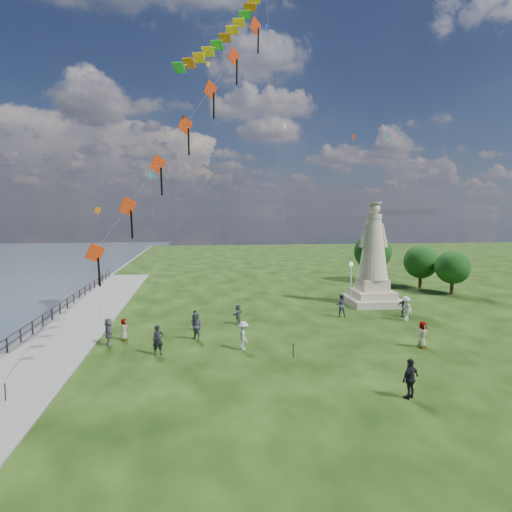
{
  "coord_description": "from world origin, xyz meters",
  "views": [
    {
      "loc": [
        -4.92,
        -20.62,
        8.45
      ],
      "look_at": [
        -1.0,
        8.0,
        5.5
      ],
      "focal_mm": 30.0,
      "sensor_mm": 36.0,
      "label": 1
    }
  ],
  "objects": [
    {
      "name": "person_10",
      "position": [
        -9.85,
        8.02,
        0.74
      ],
      "size": [
        0.55,
        0.78,
        1.47
      ],
      "primitive_type": "imported",
      "rotation": [
        0.0,
        0.0,
        1.41
      ],
      "color": "#595960",
      "rests_on": "ground"
    },
    {
      "name": "person_2",
      "position": [
        -2.19,
        4.99,
        0.88
      ],
      "size": [
        0.77,
        1.22,
        1.75
      ],
      "primitive_type": "imported",
      "rotation": [
        0.0,
        0.0,
        1.75
      ],
      "color": "silver",
      "rests_on": "ground"
    },
    {
      "name": "person_11",
      "position": [
        -1.97,
        11.11,
        0.76
      ],
      "size": [
        1.34,
        1.5,
        1.53
      ],
      "primitive_type": "imported",
      "rotation": [
        0.0,
        0.0,
        4.07
      ],
      "color": "#595960",
      "rests_on": "ground"
    },
    {
      "name": "person_8",
      "position": [
        11.17,
        10.31,
        0.96
      ],
      "size": [
        0.91,
        1.36,
        1.92
      ],
      "primitive_type": "imported",
      "rotation": [
        0.0,
        0.0,
        -1.34
      ],
      "color": "silver",
      "rests_on": "ground"
    },
    {
      "name": "person_1",
      "position": [
        -5.1,
        7.36,
        0.92
      ],
      "size": [
        1.03,
        1.01,
        1.84
      ],
      "primitive_type": "imported",
      "rotation": [
        0.0,
        0.0,
        -0.76
      ],
      "color": "#595960",
      "rests_on": "ground"
    },
    {
      "name": "small_kites",
      "position": [
        1.63,
        22.83,
        14.45
      ],
      "size": [
        28.68,
        18.04,
        28.79
      ],
      "color": "teal",
      "rests_on": "ground"
    },
    {
      "name": "person_4",
      "position": [
        8.95,
        3.8,
        0.84
      ],
      "size": [
        0.96,
        0.85,
        1.67
      ],
      "primitive_type": "imported",
      "rotation": [
        0.0,
        0.0,
        0.54
      ],
      "color": "#595960",
      "rests_on": "ground"
    },
    {
      "name": "person_0",
      "position": [
        -7.35,
        4.7,
        0.89
      ],
      "size": [
        0.76,
        0.63,
        1.79
      ],
      "primitive_type": "imported",
      "rotation": [
        0.0,
        0.0,
        0.36
      ],
      "color": "black",
      "rests_on": "ground"
    },
    {
      "name": "red_kite_train",
      "position": [
        -5.67,
        4.63,
        13.03
      ],
      "size": [
        12.91,
        9.35,
        20.92
      ],
      "color": "black",
      "rests_on": "ground"
    },
    {
      "name": "person_6",
      "position": [
        -5.18,
        9.57,
        0.75
      ],
      "size": [
        0.63,
        0.5,
        1.51
      ],
      "primitive_type": "imported",
      "rotation": [
        0.0,
        0.0,
        -0.29
      ],
      "color": "black",
      "rests_on": "ground"
    },
    {
      "name": "lamppost",
      "position": [
        8.72,
        15.93,
        2.89
      ],
      "size": [
        0.37,
        0.37,
        4.01
      ],
      "color": "silver",
      "rests_on": "ground"
    },
    {
      "name": "waterfront",
      "position": [
        -15.24,
        8.99,
        -0.06
      ],
      "size": [
        200.0,
        200.0,
        1.51
      ],
      "color": "#2F4046",
      "rests_on": "ground"
    },
    {
      "name": "person_9",
      "position": [
        11.54,
        11.41,
        0.83
      ],
      "size": [
        1.04,
        1.03,
        1.66
      ],
      "primitive_type": "imported",
      "rotation": [
        0.0,
        0.0,
        -0.77
      ],
      "color": "black",
      "rests_on": "ground"
    },
    {
      "name": "statue",
      "position": [
        10.96,
        16.38,
        3.54
      ],
      "size": [
        4.61,
        4.61,
        9.37
      ],
      "rotation": [
        0.0,
        0.0,
        -0.0
      ],
      "color": "tan",
      "rests_on": "ground"
    },
    {
      "name": "person_3",
      "position": [
        4.59,
        -3.0,
        0.93
      ],
      "size": [
        1.23,
        1.01,
        1.86
      ],
      "primitive_type": "imported",
      "rotation": [
        0.0,
        0.0,
        3.63
      ],
      "color": "black",
      "rests_on": "ground"
    },
    {
      "name": "person_5",
      "position": [
        -10.62,
        7.01,
        0.89
      ],
      "size": [
        0.98,
        1.74,
        1.77
      ],
      "primitive_type": "imported",
      "rotation": [
        0.0,
        0.0,
        1.75
      ],
      "color": "#595960",
      "rests_on": "ground"
    },
    {
      "name": "person_7",
      "position": [
        6.57,
        12.25,
        0.96
      ],
      "size": [
        1.09,
        0.92,
        1.91
      ],
      "primitive_type": "imported",
      "rotation": [
        0.0,
        0.0,
        2.7
      ],
      "color": "#595960",
      "rests_on": "ground"
    },
    {
      "name": "tree_row",
      "position": [
        18.34,
        25.46,
        3.31
      ],
      "size": [
        8.83,
        13.16,
        5.97
      ],
      "color": "#382314",
      "rests_on": "ground"
    }
  ]
}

